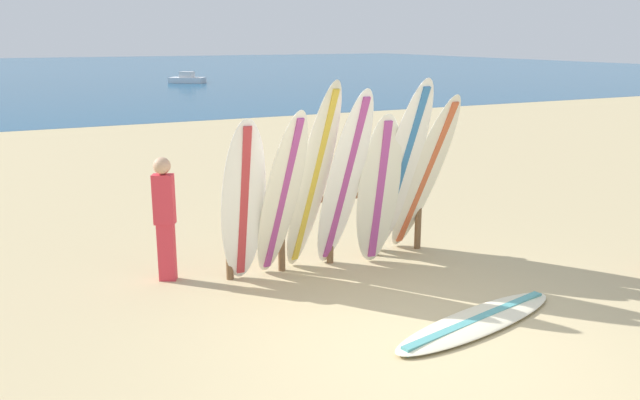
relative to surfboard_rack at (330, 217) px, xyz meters
name	(u,v)px	position (x,y,z in m)	size (l,w,h in m)	color
ground_plane	(426,348)	(-0.28, -2.59, -0.62)	(120.00, 120.00, 0.00)	tan
ocean_water	(36,71)	(-0.28, 55.41, -0.62)	(120.00, 80.00, 0.01)	navy
surfboard_rack	(330,217)	(0.00, 0.00, 0.00)	(2.86, 0.09, 1.02)	brown
surfboard_leaning_far_left	(243,203)	(-1.28, -0.29, 0.40)	(0.58, 0.70, 2.05)	white
surfboard_leaning_left	(282,197)	(-0.85, -0.41, 0.45)	(0.57, 1.05, 2.15)	white
surfboard_leaning_center_left	(313,179)	(-0.40, -0.32, 0.60)	(0.64, 1.06, 2.45)	silver
surfboard_leaning_center	(344,182)	(-0.02, -0.40, 0.55)	(0.60, 1.04, 2.35)	white
surfboard_leaning_center_right	(379,191)	(0.48, -0.40, 0.38)	(0.62, 0.58, 2.01)	silver
surfboard_leaning_right	(400,171)	(0.82, -0.37, 0.60)	(0.55, 1.22, 2.45)	white
surfboard_leaning_far_right	(424,175)	(1.24, -0.30, 0.49)	(0.69, 1.18, 2.23)	white
surfboard_lying_on_sand	(478,321)	(0.50, -2.38, -0.59)	(2.43, 1.07, 0.08)	beige
beachgoer_standing	(165,214)	(-2.06, 0.31, 0.22)	(0.29, 0.25, 1.52)	#D8333F
small_boat_offshore	(187,79)	(7.45, 34.84, -0.36)	(2.40, 2.17, 0.71)	silver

